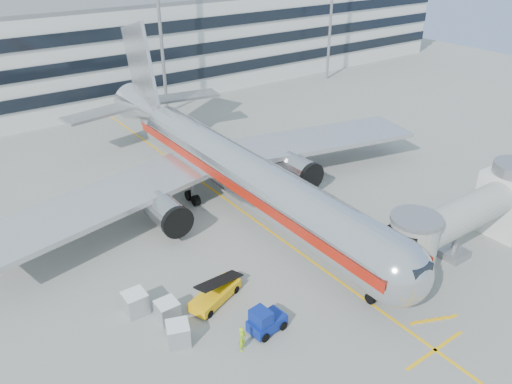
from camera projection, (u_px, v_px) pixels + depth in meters
ground at (302, 254)px, 44.23m from camera, size 180.00×180.00×0.00m
lead_in_line at (239, 209)px, 51.40m from camera, size 0.25×70.00×0.01m
stop_bar at (435, 350)px, 34.20m from camera, size 6.00×0.25×0.01m
main_jet at (229, 166)px, 50.65m from camera, size 50.95×48.70×16.06m
jet_bridge at (472, 213)px, 42.98m from camera, size 17.80×4.50×7.00m
terminal at (76, 50)px, 82.11m from camera, size 150.00×24.25×15.60m
light_mast_centre at (159, 13)px, 71.50m from camera, size 2.40×1.20×25.45m
belt_loader at (215, 294)px, 38.39m from camera, size 4.97×3.25×2.34m
baggage_tug at (265, 321)px, 35.42m from camera, size 2.87×2.00×2.05m
cargo_container_left at (167, 311)px, 36.50m from camera, size 1.53×1.53×1.61m
cargo_container_right at (135, 303)px, 37.21m from camera, size 1.63×1.63×1.73m
cargo_container_front at (178, 334)px, 34.42m from camera, size 2.00×2.00×1.65m
ramp_worker at (242, 339)px, 33.81m from camera, size 0.84×0.78×1.92m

